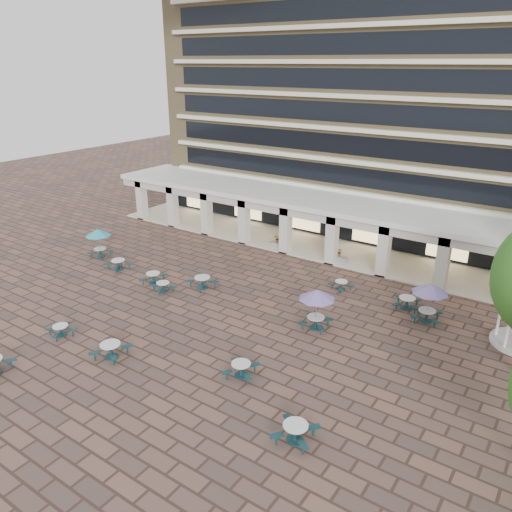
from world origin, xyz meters
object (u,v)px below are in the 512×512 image
object	(u,v)px
picnic_table_1	(61,330)
planter_left	(278,243)
planter_right	(339,256)
picnic_table_2	(111,349)

from	to	relation	value
picnic_table_1	planter_left	world-z (taller)	planter_left
planter_left	planter_right	bearing A→B (deg)	-0.00
picnic_table_2	planter_right	bearing A→B (deg)	64.78
planter_right	planter_left	bearing A→B (deg)	180.00
picnic_table_2	planter_right	distance (m)	19.81
picnic_table_2	planter_left	bearing A→B (deg)	81.25
planter_left	planter_right	xyz separation A→B (m)	(5.63, -0.00, -0.01)
picnic_table_1	planter_right	bearing A→B (deg)	81.64
picnic_table_2	planter_right	size ratio (longest dim) A/B	1.41
planter_left	picnic_table_1	bearing A→B (deg)	-97.75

